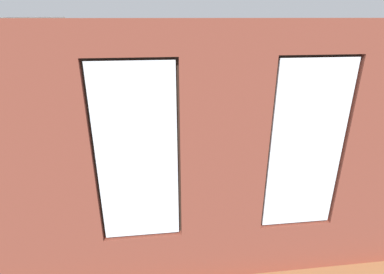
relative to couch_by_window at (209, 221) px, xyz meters
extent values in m
cube|color=#99663D|center=(-0.02, -2.19, -0.38)|extent=(6.57, 6.45, 0.10)
cube|color=brown|center=(-0.02, 0.65, 1.25)|extent=(0.98, 0.16, 3.16)
cube|color=brown|center=(2.18, 0.65, 1.25)|extent=(1.58, 0.16, 3.16)
cube|color=brown|center=(-0.97, 0.65, 0.04)|extent=(0.92, 0.16, 0.74)
cube|color=brown|center=(-0.97, 0.65, 2.66)|extent=(0.92, 0.16, 0.34)
cube|color=white|center=(-0.97, 0.69, 1.45)|extent=(0.86, 0.03, 2.03)
cube|color=#38281E|center=(-0.97, 0.63, 1.45)|extent=(0.92, 0.04, 2.09)
cube|color=brown|center=(0.93, 0.65, 0.04)|extent=(0.92, 0.16, 0.74)
cube|color=brown|center=(0.93, 0.65, 2.66)|extent=(0.92, 0.16, 0.34)
cube|color=white|center=(0.93, 0.69, 1.45)|extent=(0.86, 0.03, 2.03)
cube|color=#38281E|center=(0.93, 0.63, 1.45)|extent=(0.92, 0.04, 2.09)
cube|color=tan|center=(-0.02, 0.55, 0.38)|extent=(3.01, 0.24, 0.06)
cube|color=black|center=(-0.02, 0.56, 1.58)|extent=(0.50, 0.03, 0.62)
cube|color=#A33875|center=(-0.02, 0.55, 1.58)|extent=(0.44, 0.01, 0.56)
cube|color=silver|center=(2.92, -1.99, 1.25)|extent=(0.10, 5.45, 3.16)
cube|color=black|center=(0.00, -0.05, -0.12)|extent=(1.75, 0.85, 0.42)
cube|color=black|center=(0.00, 0.28, 0.28)|extent=(1.75, 0.24, 0.38)
cube|color=black|center=(-0.76, -0.05, 0.19)|extent=(0.22, 0.85, 0.24)
cube|color=black|center=(0.76, -0.05, 0.19)|extent=(0.22, 0.85, 0.24)
cube|color=black|center=(-0.33, -0.09, 0.15)|extent=(0.60, 0.65, 0.12)
cube|color=black|center=(0.33, -0.09, 0.15)|extent=(0.60, 0.65, 0.12)
cube|color=black|center=(-2.26, -1.85, -0.12)|extent=(0.88, 1.91, 0.42)
cube|color=black|center=(-2.58, -1.85, 0.28)|extent=(0.27, 1.90, 0.38)
cube|color=black|center=(-2.27, -2.69, 0.19)|extent=(0.85, 0.23, 0.24)
cube|color=black|center=(-2.25, -1.02, 0.19)|extent=(0.85, 0.23, 0.24)
cube|color=black|center=(-2.22, -2.22, 0.15)|extent=(0.66, 0.68, 0.12)
cube|color=black|center=(-2.21, -1.49, 0.15)|extent=(0.66, 0.68, 0.12)
cube|color=olive|center=(0.19, -2.00, 0.10)|extent=(1.55, 0.85, 0.04)
cube|color=olive|center=(-0.53, -2.36, -0.12)|extent=(0.07, 0.07, 0.42)
cube|color=olive|center=(0.90, -2.36, -0.12)|extent=(0.07, 0.07, 0.42)
cube|color=olive|center=(-0.53, -1.64, -0.12)|extent=(0.07, 0.07, 0.42)
cube|color=olive|center=(0.90, -1.64, -0.12)|extent=(0.07, 0.07, 0.42)
cylinder|color=#4C4C51|center=(0.07, -1.87, 0.17)|extent=(0.07, 0.07, 0.09)
cylinder|color=beige|center=(0.65, -1.87, 0.17)|extent=(0.12, 0.12, 0.09)
sphere|color=#286B2D|center=(0.65, -1.87, 0.28)|extent=(0.14, 0.14, 0.14)
cube|color=#B2B2B7|center=(0.19, -2.00, 0.14)|extent=(0.16, 0.15, 0.02)
cube|color=black|center=(-0.24, -2.15, 0.14)|extent=(0.05, 0.17, 0.02)
cube|color=black|center=(2.62, -2.63, -0.08)|extent=(1.27, 0.42, 0.50)
cube|color=black|center=(2.62, -2.63, 0.19)|extent=(0.45, 0.20, 0.05)
cube|color=black|center=(2.62, -2.63, 0.24)|extent=(0.06, 0.04, 0.06)
cube|color=black|center=(2.62, -2.63, 0.56)|extent=(1.02, 0.04, 0.57)
cube|color=black|center=(2.62, -2.65, 0.56)|extent=(0.97, 0.01, 0.52)
cylinder|color=olive|center=(-0.02, -4.22, -0.19)|extent=(0.50, 0.50, 0.28)
ellipsoid|color=silver|center=(-0.02, -4.22, 0.14)|extent=(1.11, 1.11, 0.45)
ellipsoid|color=navy|center=(0.06, -4.22, 0.26)|extent=(0.44, 0.44, 0.18)
cylinder|color=gray|center=(-2.46, -4.42, -0.16)|extent=(0.34, 0.34, 0.35)
cylinder|color=brown|center=(-2.46, -4.42, 0.18)|extent=(0.06, 0.06, 0.34)
cone|color=#286B2D|center=(-2.24, -4.41, 0.52)|extent=(0.55, 0.19, 0.48)
cone|color=#286B2D|center=(-2.39, -4.25, 0.57)|extent=(0.34, 0.51, 0.54)
cone|color=#286B2D|center=(-2.52, -4.23, 0.55)|extent=(0.33, 0.54, 0.51)
cone|color=#286B2D|center=(-2.64, -4.44, 0.56)|extent=(0.51, 0.22, 0.53)
cone|color=#286B2D|center=(-2.55, -4.58, 0.55)|extent=(0.39, 0.53, 0.52)
cone|color=#286B2D|center=(-2.32, -4.57, 0.54)|extent=(0.47, 0.51, 0.50)
cylinder|color=brown|center=(2.32, -4.37, -0.18)|extent=(0.31, 0.31, 0.31)
cylinder|color=brown|center=(2.32, -4.37, 0.27)|extent=(0.06, 0.06, 0.58)
cone|color=#286B2D|center=(2.53, -4.34, 0.72)|extent=(0.50, 0.16, 0.40)
cone|color=#286B2D|center=(2.38, -4.23, 0.78)|extent=(0.26, 0.39, 0.50)
cone|color=#286B2D|center=(2.22, -4.23, 0.77)|extent=(0.31, 0.41, 0.48)
cone|color=#286B2D|center=(2.17, -4.37, 0.79)|extent=(0.38, 0.12, 0.51)
cone|color=#286B2D|center=(2.24, -4.49, 0.79)|extent=(0.29, 0.37, 0.50)
cone|color=#286B2D|center=(2.42, -4.49, 0.77)|extent=(0.33, 0.38, 0.49)
cylinder|color=beige|center=(-1.91, -3.25, -0.25)|extent=(0.16, 0.16, 0.17)
cylinder|color=brown|center=(-1.91, -3.25, -0.08)|extent=(0.02, 0.02, 0.16)
ellipsoid|color=#3D8E42|center=(-1.91, -3.25, 0.11)|extent=(0.30, 0.30, 0.21)
cylinder|color=gray|center=(-0.90, -2.84, -0.25)|extent=(0.16, 0.16, 0.16)
cylinder|color=brown|center=(-0.90, -2.84, -0.10)|extent=(0.02, 0.02, 0.12)
ellipsoid|color=#337F38|center=(-0.90, -2.84, 0.12)|extent=(0.36, 0.36, 0.33)
cylinder|color=#9E5638|center=(1.93, 0.10, -0.18)|extent=(0.30, 0.30, 0.30)
cylinder|color=brown|center=(1.93, 0.10, 0.10)|extent=(0.05, 0.05, 0.26)
cone|color=#1E5B28|center=(2.17, 0.11, 0.48)|extent=(0.59, 0.15, 0.59)
cone|color=#1E5B28|center=(2.06, 0.29, 0.49)|extent=(0.42, 0.54, 0.61)
cone|color=#1E5B28|center=(1.83, 0.30, 0.50)|extent=(0.35, 0.54, 0.63)
cone|color=#1E5B28|center=(1.73, 0.08, 0.52)|extent=(0.51, 0.17, 0.66)
cone|color=#1E5B28|center=(1.76, -0.11, 0.46)|extent=(0.48, 0.56, 0.56)
cone|color=#1E5B28|center=(2.05, -0.12, 0.48)|extent=(0.41, 0.58, 0.59)
cylinder|color=gray|center=(-2.46, 0.10, -0.16)|extent=(0.37, 0.37, 0.34)
cylinder|color=brown|center=(-2.46, 0.10, 0.29)|extent=(0.07, 0.07, 0.56)
cone|color=#337F38|center=(-2.25, 0.06, 0.73)|extent=(0.51, 0.21, 0.43)
cone|color=#337F38|center=(-2.47, -0.05, 0.79)|extent=(0.15, 0.41, 0.52)
cylinder|color=#9E5638|center=(-1.32, -0.05, -0.13)|extent=(0.32, 0.32, 0.40)
cylinder|color=brown|center=(-1.32, -0.05, 0.35)|extent=(0.06, 0.06, 0.56)
cone|color=#3D8E42|center=(-1.07, -0.05, 0.86)|extent=(0.60, 0.15, 0.57)
cone|color=#3D8E42|center=(-1.20, 0.17, 0.85)|extent=(0.42, 0.60, 0.57)
cone|color=#3D8E42|center=(-1.53, 0.12, 0.83)|extent=(0.58, 0.51, 0.53)
cone|color=#3D8E42|center=(-1.50, -0.14, 0.90)|extent=(0.53, 0.36, 0.64)
cone|color=#3D8E42|center=(-1.29, -0.31, 0.84)|extent=(0.23, 0.64, 0.54)
camera|label=1|loc=(0.69, 3.61, 2.85)|focal=28.00mm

